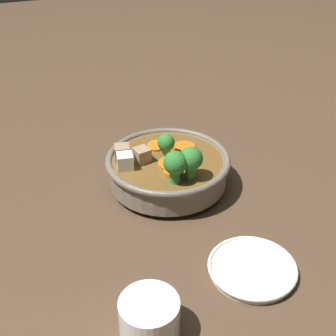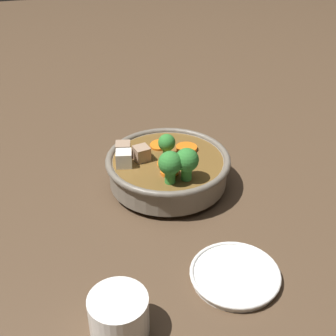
{
  "view_description": "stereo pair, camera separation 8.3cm",
  "coord_description": "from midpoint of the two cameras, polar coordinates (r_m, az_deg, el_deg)",
  "views": [
    {
      "loc": [
        0.25,
        0.67,
        0.5
      ],
      "look_at": [
        0.0,
        0.0,
        0.04
      ],
      "focal_mm": 50.0,
      "sensor_mm": 36.0,
      "label": 1
    },
    {
      "loc": [
        0.17,
        0.69,
        0.5
      ],
      "look_at": [
        0.0,
        0.0,
        0.04
      ],
      "focal_mm": 50.0,
      "sensor_mm": 36.0,
      "label": 2
    }
  ],
  "objects": [
    {
      "name": "stirfry_bowl",
      "position": [
        0.84,
        2.81,
        0.03
      ],
      "size": [
        0.23,
        0.23,
        0.11
      ],
      "color": "slate",
      "rests_on": "ground_plane"
    },
    {
      "name": "tea_cup",
      "position": [
        0.61,
        -1.95,
        -17.65
      ],
      "size": [
        0.08,
        0.08,
        0.06
      ],
      "color": "white",
      "rests_on": "ground_plane"
    },
    {
      "name": "side_saucer",
      "position": [
        0.7,
        11.65,
        -12.78
      ],
      "size": [
        0.13,
        0.13,
        0.01
      ],
      "color": "white",
      "rests_on": "ground_plane"
    },
    {
      "name": "ground_plane",
      "position": [
        0.87,
        2.75,
        -2.16
      ],
      "size": [
        3.0,
        3.0,
        0.0
      ],
      "primitive_type": "plane",
      "color": "#4C3826"
    }
  ]
}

